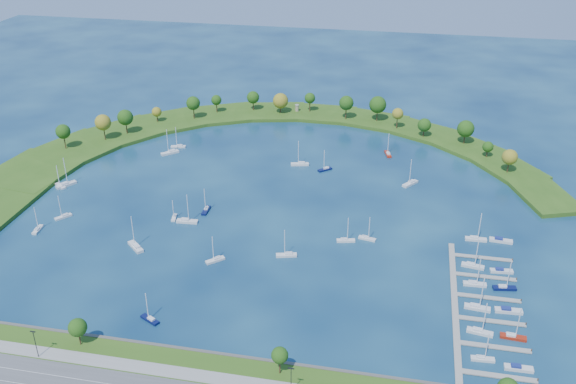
% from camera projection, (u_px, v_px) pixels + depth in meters
% --- Properties ---
extents(ground, '(700.00, 700.00, 0.00)m').
position_uv_depth(ground, '(275.00, 204.00, 287.43)').
color(ground, '#072044').
rests_on(ground, ground).
extents(breakwater, '(286.74, 247.64, 2.00)m').
position_uv_depth(breakwater, '(210.00, 152.00, 337.48)').
color(breakwater, '#2E5216').
rests_on(breakwater, ground).
extents(breakwater_trees, '(237.95, 89.99, 15.19)m').
position_uv_depth(breakwater_trees, '(290.00, 114.00, 360.12)').
color(breakwater_trees, '#382314').
rests_on(breakwater_trees, breakwater).
extents(harbor_tower, '(2.60, 2.60, 4.20)m').
position_uv_depth(harbor_tower, '(297.00, 108.00, 389.35)').
color(harbor_tower, gray).
rests_on(harbor_tower, breakwater).
extents(dock_system, '(24.28, 82.00, 1.60)m').
position_uv_depth(dock_system, '(476.00, 307.00, 219.26)').
color(dock_system, gray).
rests_on(dock_system, ground).
extents(moored_boat_0, '(7.51, 5.93, 11.15)m').
position_uv_depth(moored_boat_0, '(60.00, 185.00, 302.15)').
color(moored_boat_0, silver).
rests_on(moored_boat_0, ground).
extents(moored_boat_1, '(4.46, 8.59, 12.15)m').
position_uv_depth(moored_boat_1, '(388.00, 153.00, 335.56)').
color(moored_boat_1, '#9A200E').
rests_on(moored_boat_1, ground).
extents(moored_boat_2, '(7.49, 3.46, 10.63)m').
position_uv_depth(moored_boat_2, '(367.00, 238.00, 259.46)').
color(moored_boat_2, silver).
rests_on(moored_boat_2, ground).
extents(moored_boat_3, '(7.76, 9.76, 14.52)m').
position_uv_depth(moored_boat_3, '(66.00, 184.00, 303.03)').
color(moored_boat_3, silver).
rests_on(moored_boat_3, ground).
extents(moored_boat_4, '(7.68, 5.36, 11.11)m').
position_uv_depth(moored_boat_4, '(150.00, 319.00, 212.97)').
color(moored_boat_4, '#0A1140').
rests_on(moored_boat_4, ground).
extents(moored_boat_5, '(8.94, 8.54, 14.20)m').
position_uv_depth(moored_boat_5, '(170.00, 152.00, 337.03)').
color(moored_boat_5, silver).
rests_on(moored_boat_5, ground).
extents(moored_boat_6, '(9.04, 8.64, 14.37)m').
position_uv_depth(moored_boat_6, '(136.00, 246.00, 253.47)').
color(moored_boat_6, silver).
rests_on(moored_boat_6, ground).
extents(moored_boat_7, '(7.86, 3.73, 11.14)m').
position_uv_depth(moored_boat_7, '(346.00, 240.00, 258.04)').
color(moored_boat_7, silver).
rests_on(moored_boat_7, ground).
extents(moored_boat_8, '(9.42, 3.29, 13.60)m').
position_uv_depth(moored_boat_8, '(187.00, 221.00, 271.85)').
color(moored_boat_8, silver).
rests_on(moored_boat_8, ground).
extents(moored_boat_9, '(8.28, 4.01, 11.73)m').
position_uv_depth(moored_boat_9, '(178.00, 146.00, 344.55)').
color(moored_boat_9, silver).
rests_on(moored_boat_9, ground).
extents(moored_boat_10, '(2.86, 6.44, 9.16)m').
position_uv_depth(moored_boat_10, '(174.00, 217.00, 275.03)').
color(moored_boat_10, silver).
rests_on(moored_boat_10, ground).
extents(moored_boat_11, '(7.68, 9.05, 13.73)m').
position_uv_depth(moored_boat_11, '(410.00, 183.00, 304.22)').
color(moored_boat_11, silver).
rests_on(moored_boat_11, ground).
extents(moored_boat_12, '(8.54, 4.35, 12.09)m').
position_uv_depth(moored_boat_12, '(287.00, 254.00, 248.29)').
color(moored_boat_12, silver).
rests_on(moored_boat_12, ground).
extents(moored_boat_13, '(2.29, 7.94, 11.65)m').
position_uv_depth(moored_boat_13, '(206.00, 210.00, 280.64)').
color(moored_boat_13, '#0A1140').
rests_on(moored_boat_13, ground).
extents(moored_boat_14, '(2.75, 7.55, 10.86)m').
position_uv_depth(moored_boat_14, '(38.00, 229.00, 265.77)').
color(moored_boat_14, silver).
rests_on(moored_boat_14, ground).
extents(moored_boat_15, '(7.13, 6.68, 11.23)m').
position_uv_depth(moored_boat_15, '(325.00, 169.00, 318.62)').
color(moored_boat_15, '#0A1140').
rests_on(moored_boat_15, ground).
extents(moored_boat_16, '(6.17, 7.21, 10.97)m').
position_uv_depth(moored_boat_16, '(63.00, 216.00, 275.56)').
color(moored_boat_16, silver).
rests_on(moored_boat_16, ground).
extents(moored_boat_17, '(9.55, 4.57, 13.54)m').
position_uv_depth(moored_boat_17, '(300.00, 163.00, 324.07)').
color(moored_boat_17, silver).
rests_on(moored_boat_17, ground).
extents(moored_boat_18, '(7.13, 6.80, 11.32)m').
position_uv_depth(moored_boat_18, '(215.00, 259.00, 245.19)').
color(moored_boat_18, silver).
rests_on(moored_boat_18, ground).
extents(docked_boat_0, '(7.40, 2.43, 10.73)m').
position_uv_depth(docked_boat_0, '(483.00, 358.00, 195.94)').
color(docked_boat_0, silver).
rests_on(docked_boat_0, ground).
extents(docked_boat_1, '(8.68, 2.56, 1.76)m').
position_uv_depth(docked_boat_1, '(518.00, 368.00, 192.38)').
color(docked_boat_1, silver).
rests_on(docked_boat_1, ground).
extents(docked_boat_2, '(8.76, 3.76, 12.47)m').
position_uv_depth(docked_boat_2, '(480.00, 331.00, 207.23)').
color(docked_boat_2, silver).
rests_on(docked_boat_2, ground).
extents(docked_boat_3, '(8.51, 2.87, 12.31)m').
position_uv_depth(docked_boat_3, '(513.00, 336.00, 205.00)').
color(docked_boat_3, '#9A200E').
rests_on(docked_boat_3, ground).
extents(docked_boat_4, '(9.08, 3.35, 13.06)m').
position_uv_depth(docked_boat_4, '(477.00, 307.00, 218.60)').
color(docked_boat_4, silver).
rests_on(docked_boat_4, ground).
extents(docked_boat_5, '(9.47, 3.12, 1.91)m').
position_uv_depth(docked_boat_5, '(508.00, 310.00, 217.22)').
color(docked_boat_5, silver).
rests_on(docked_boat_5, ground).
extents(docked_boat_6, '(8.48, 2.69, 12.34)m').
position_uv_depth(docked_boat_6, '(475.00, 283.00, 231.01)').
color(docked_boat_6, silver).
rests_on(docked_boat_6, ground).
extents(docked_boat_7, '(8.66, 3.63, 12.34)m').
position_uv_depth(docked_boat_7, '(504.00, 287.00, 228.85)').
color(docked_boat_7, '#0A1140').
rests_on(docked_boat_7, ground).
extents(docked_boat_8, '(8.84, 3.73, 12.59)m').
position_uv_depth(docked_boat_8, '(473.00, 265.00, 241.51)').
color(docked_boat_8, silver).
rests_on(docked_boat_8, ground).
extents(docked_boat_9, '(8.72, 3.24, 1.74)m').
position_uv_depth(docked_boat_9, '(501.00, 271.00, 238.61)').
color(docked_boat_9, silver).
rests_on(docked_boat_9, ground).
extents(docked_boat_10, '(8.77, 2.70, 12.78)m').
position_uv_depth(docked_boat_10, '(476.00, 238.00, 258.86)').
color(docked_boat_10, silver).
rests_on(docked_boat_10, ground).
extents(docked_boat_11, '(9.45, 3.38, 1.89)m').
position_uv_depth(docked_boat_11, '(501.00, 240.00, 257.99)').
color(docked_boat_11, silver).
rests_on(docked_boat_11, ground).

